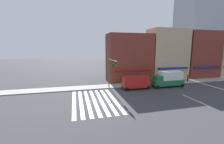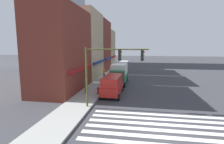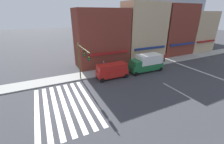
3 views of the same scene
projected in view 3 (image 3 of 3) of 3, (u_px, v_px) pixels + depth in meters
The scene contains 11 objects.
ground_plane at pixel (65, 105), 17.17m from camera, with size 200.00×200.00×0.00m, color #38383D.
sidewalk_left at pixel (56, 80), 23.40m from camera, with size 120.00×3.00×0.15m.
crosswalk_stripes at pixel (65, 105), 17.17m from camera, with size 6.24×10.80×0.01m.
storefront_row at pixel (156, 33), 34.00m from camera, with size 36.94×5.30×12.02m.
traffic_signal at pixel (82, 57), 20.61m from camera, with size 0.32×5.71×5.74m.
van_red at pixel (112, 70), 24.02m from camera, with size 5.04×2.22×2.34m.
box_truck_green at pixel (146, 63), 26.66m from camera, with size 6.23×2.42×3.04m.
pedestrian_red_jacket at pixel (165, 57), 31.64m from camera, with size 0.32×0.32×1.77m.
pedestrian_blue_shirt at pixel (104, 66), 26.79m from camera, with size 0.32×0.32×1.77m.
pedestrian_orange_vest at pixel (151, 58), 31.11m from camera, with size 0.32×0.32×1.77m.
fire_hydrant at pixel (106, 71), 25.55m from camera, with size 0.24×0.24×0.84m.
Camera 3 is at (-1.45, -15.45, 9.93)m, focal length 24.00 mm.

